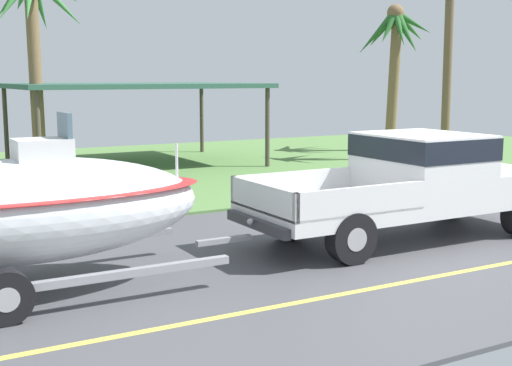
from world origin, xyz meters
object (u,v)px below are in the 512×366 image
at_px(carport_awning, 133,87).
at_px(palm_tree_near_left, 394,41).
at_px(pickup_truck_towing, 420,179).
at_px(boat_on_trailer, 25,210).
at_px(palm_tree_far_left, 34,16).

bearing_deg(carport_awning, palm_tree_near_left, -3.52).
bearing_deg(pickup_truck_towing, carport_awning, 95.42).
bearing_deg(boat_on_trailer, pickup_truck_towing, 0.00).
xyz_separation_m(pickup_truck_towing, carport_awning, (-1.12, 11.77, 1.48)).
xyz_separation_m(boat_on_trailer, palm_tree_near_left, (15.56, 11.16, 2.99)).
bearing_deg(palm_tree_near_left, carport_awning, 176.48).
bearing_deg(pickup_truck_towing, palm_tree_far_left, 111.52).
bearing_deg(pickup_truck_towing, palm_tree_near_left, 51.67).
bearing_deg(palm_tree_far_left, boat_on_trailer, -102.97).
xyz_separation_m(pickup_truck_towing, boat_on_trailer, (-6.73, -0.00, 0.09)).
bearing_deg(palm_tree_far_left, palm_tree_near_left, 1.65).
xyz_separation_m(carport_awning, palm_tree_far_left, (-3.14, -0.99, 1.96)).
xyz_separation_m(palm_tree_near_left, palm_tree_far_left, (-13.07, -0.38, 0.35)).
bearing_deg(palm_tree_near_left, boat_on_trailer, -144.35).
height_order(carport_awning, palm_tree_far_left, palm_tree_far_left).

